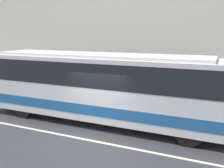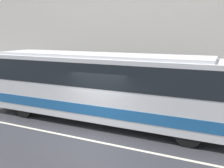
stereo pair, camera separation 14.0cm
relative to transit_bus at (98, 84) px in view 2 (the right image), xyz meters
The scene contains 5 objects.
ground_plane 2.88m from the transit_bus, 72.51° to the right, with size 60.00×60.00×0.00m, color #333338.
sidewalk 3.89m from the transit_bus, 78.85° to the left, with size 60.00×3.16×0.17m.
building_facade 5.89m from the transit_bus, 82.52° to the left, with size 60.00×0.35×9.46m.
lane_stripe 2.87m from the transit_bus, 72.51° to the right, with size 54.00×0.14×0.01m.
transit_bus is the anchor object (origin of this frame).
Camera 2 is at (4.70, -7.86, 4.08)m, focal length 40.00 mm.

